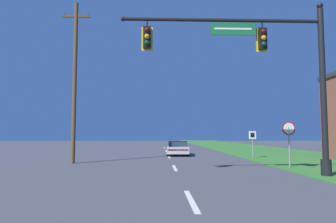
% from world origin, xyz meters
% --- Properties ---
extents(grass_verge_right, '(10.00, 110.00, 0.04)m').
position_xyz_m(grass_verge_right, '(10.50, 30.00, 0.02)').
color(grass_verge_right, '#38752D').
rests_on(grass_verge_right, ground).
extents(road_center_line, '(0.16, 34.80, 0.01)m').
position_xyz_m(road_center_line, '(0.00, 22.00, 0.01)').
color(road_center_line, silver).
rests_on(road_center_line, ground).
extents(signal_mast, '(9.20, 0.47, 7.75)m').
position_xyz_m(signal_mast, '(4.20, 10.49, 4.71)').
color(signal_mast, black).
rests_on(signal_mast, grass_verge_right).
extents(car_ahead, '(2.10, 4.40, 1.19)m').
position_xyz_m(car_ahead, '(0.85, 23.92, 0.60)').
color(car_ahead, black).
rests_on(car_ahead, ground).
extents(stop_sign, '(0.76, 0.07, 2.50)m').
position_xyz_m(stop_sign, '(6.36, 14.00, 1.86)').
color(stop_sign, gray).
rests_on(stop_sign, grass_verge_right).
extents(route_sign_post, '(0.55, 0.06, 2.03)m').
position_xyz_m(route_sign_post, '(6.33, 20.32, 1.53)').
color(route_sign_post, gray).
rests_on(route_sign_post, grass_verge_right).
extents(utility_pole_near, '(1.80, 0.26, 10.41)m').
position_xyz_m(utility_pole_near, '(-6.27, 16.80, 5.37)').
color(utility_pole_near, brown).
rests_on(utility_pole_near, ground).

